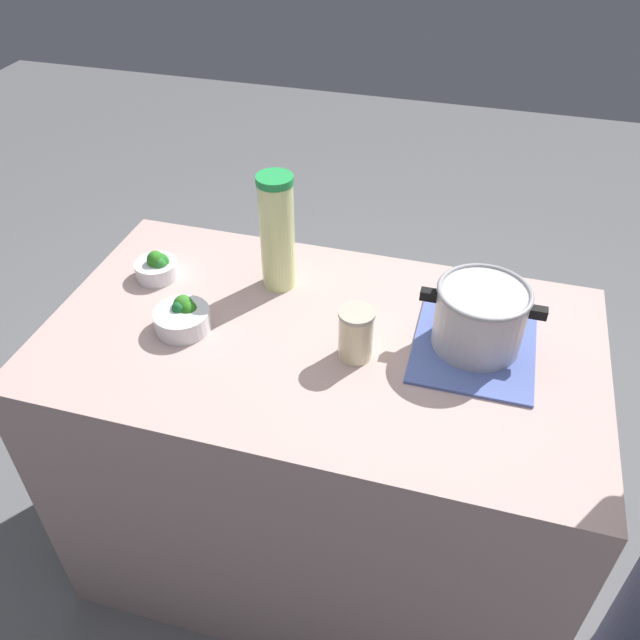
# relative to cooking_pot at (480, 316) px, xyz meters

# --- Properties ---
(ground_plane) EXTENTS (8.00, 8.00, 0.00)m
(ground_plane) POSITION_rel_cooking_pot_xyz_m (-0.36, -0.07, -1.00)
(ground_plane) COLOR slate
(counter_slab) EXTENTS (1.34, 0.76, 0.91)m
(counter_slab) POSITION_rel_cooking_pot_xyz_m (-0.36, -0.07, -0.55)
(counter_slab) COLOR #BD9C96
(counter_slab) RESTS_ON ground_plane
(dish_cloth) EXTENTS (0.28, 0.34, 0.01)m
(dish_cloth) POSITION_rel_cooking_pot_xyz_m (0.00, 0.00, -0.09)
(dish_cloth) COLOR #5467B0
(dish_cloth) RESTS_ON counter_slab
(cooking_pot) EXTENTS (0.28, 0.21, 0.16)m
(cooking_pot) POSITION_rel_cooking_pot_xyz_m (0.00, 0.00, 0.00)
(cooking_pot) COLOR #B7B7BC
(cooking_pot) RESTS_ON dish_cloth
(lemonade_pitcher) EXTENTS (0.09, 0.09, 0.31)m
(lemonade_pitcher) POSITION_rel_cooking_pot_xyz_m (-0.52, 0.11, 0.07)
(lemonade_pitcher) COLOR #DEEC97
(lemonade_pitcher) RESTS_ON counter_slab
(mason_jar) EXTENTS (0.08, 0.08, 0.13)m
(mason_jar) POSITION_rel_cooking_pot_xyz_m (-0.27, -0.11, -0.03)
(mason_jar) COLOR beige
(mason_jar) RESTS_ON counter_slab
(broccoli_bowl_front) EXTENTS (0.14, 0.14, 0.08)m
(broccoli_bowl_front) POSITION_rel_cooking_pot_xyz_m (-0.69, -0.12, -0.06)
(broccoli_bowl_front) COLOR silver
(broccoli_bowl_front) RESTS_ON counter_slab
(broccoli_bowl_center) EXTENTS (0.11, 0.11, 0.08)m
(broccoli_bowl_center) POSITION_rel_cooking_pot_xyz_m (-0.85, 0.05, -0.06)
(broccoli_bowl_center) COLOR silver
(broccoli_bowl_center) RESTS_ON counter_slab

